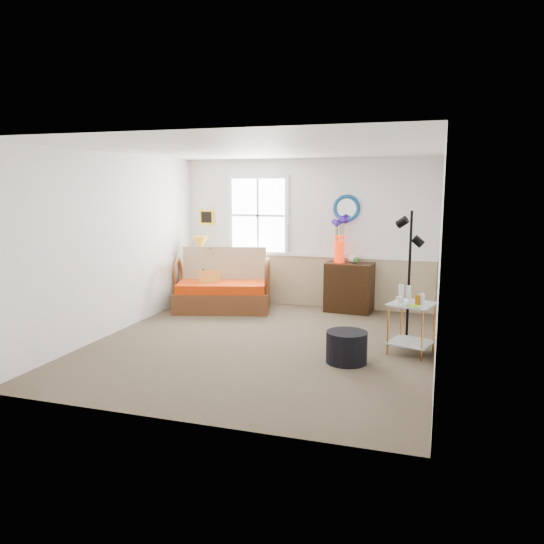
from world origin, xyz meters
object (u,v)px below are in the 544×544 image
(lamp_stand, at_px, (200,285))
(side_table, at_px, (411,329))
(cabinet, at_px, (349,287))
(floor_lamp, at_px, (409,279))
(loveseat, at_px, (222,280))
(ottoman, at_px, (347,347))

(lamp_stand, xyz_separation_m, side_table, (3.84, -1.88, -0.01))
(cabinet, height_order, floor_lamp, floor_lamp)
(side_table, height_order, floor_lamp, floor_lamp)
(cabinet, bearing_deg, loveseat, -161.01)
(side_table, bearing_deg, floor_lamp, 100.53)
(cabinet, xyz_separation_m, side_table, (1.13, -2.08, -0.09))
(side_table, distance_m, floor_lamp, 0.70)
(side_table, height_order, ottoman, side_table)
(cabinet, height_order, ottoman, cabinet)
(cabinet, distance_m, ottoman, 2.71)
(ottoman, bearing_deg, floor_lamp, 56.40)
(cabinet, bearing_deg, ottoman, -77.19)
(floor_lamp, height_order, ottoman, floor_lamp)
(lamp_stand, distance_m, floor_lamp, 4.09)
(loveseat, height_order, floor_lamp, floor_lamp)
(loveseat, height_order, lamp_stand, loveseat)
(lamp_stand, bearing_deg, floor_lamp, -21.49)
(lamp_stand, bearing_deg, loveseat, -31.04)
(side_table, xyz_separation_m, floor_lamp, (-0.07, 0.39, 0.57))
(floor_lamp, bearing_deg, lamp_stand, 178.34)
(cabinet, relative_size, floor_lamp, 0.46)
(lamp_stand, relative_size, cabinet, 0.80)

